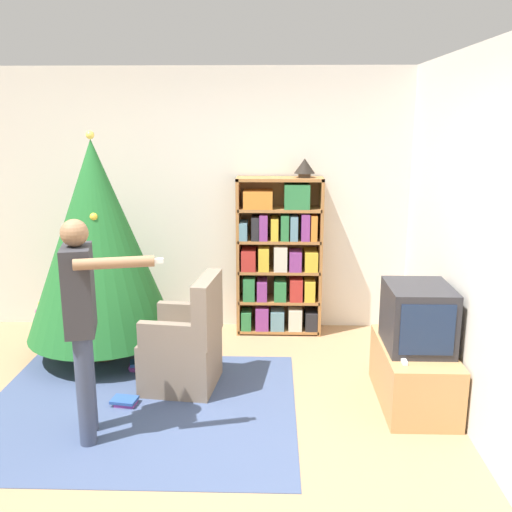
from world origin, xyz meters
name	(u,v)px	position (x,y,z in m)	size (l,w,h in m)	color
ground_plane	(179,445)	(0.00, 0.00, 0.00)	(14.00, 14.00, 0.00)	#9E7A56
wall_back	(212,201)	(0.00, 2.34, 1.30)	(8.00, 0.10, 2.60)	silver
wall_right	(506,258)	(2.01, 0.00, 1.30)	(0.10, 8.00, 2.60)	silver
area_rug	(140,408)	(-0.37, 0.49, 0.00)	(2.33, 1.93, 0.01)	#3D4C70
bookshelf	(279,258)	(0.68, 2.11, 0.77)	(0.84, 0.30, 1.56)	#A8703D
tv_stand	(414,374)	(1.69, 0.65, 0.23)	(0.51, 0.93, 0.45)	tan
television	(418,317)	(1.69, 0.65, 0.69)	(0.46, 0.55, 0.47)	#28282D
game_remote	(404,360)	(1.54, 0.37, 0.46)	(0.04, 0.12, 0.02)	white
christmas_tree	(97,240)	(-0.92, 1.47, 1.08)	(1.30, 1.30, 2.01)	#4C3323
armchair	(186,348)	(-0.08, 0.87, 0.32)	(0.63, 0.63, 0.92)	#7A6B5B
standing_person	(82,314)	(-0.62, 0.10, 0.89)	(0.70, 0.46, 1.51)	#38425B
table_lamp	(305,167)	(0.91, 2.12, 1.66)	(0.20, 0.20, 0.18)	#473828
book_pile_near_tree	(140,365)	(-0.52, 1.15, 0.04)	(0.20, 0.16, 0.08)	#843889
book_pile_by_chair	(125,402)	(-0.49, 0.53, 0.03)	(0.21, 0.16, 0.05)	#843889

